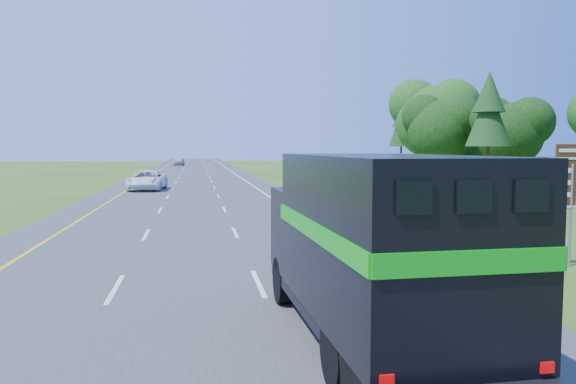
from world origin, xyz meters
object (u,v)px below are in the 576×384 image
object	(u,v)px
white_suv	(147,180)
far_car	(179,161)
horse_truck	(372,246)
exit_sign	(548,188)

from	to	relation	value
white_suv	far_car	bearing A→B (deg)	93.97
horse_truck	exit_sign	bearing A→B (deg)	37.18
horse_truck	far_car	bearing A→B (deg)	92.09
far_car	exit_sign	bearing A→B (deg)	-77.21
far_car	white_suv	bearing A→B (deg)	-85.69
far_car	exit_sign	xyz separation A→B (m)	(13.87, -100.00, 1.55)
horse_truck	white_suv	size ratio (longest dim) A/B	1.32
horse_truck	exit_sign	xyz separation A→B (m)	(7.40, 5.91, 0.53)
horse_truck	exit_sign	world-z (taller)	exit_sign
white_suv	exit_sign	bearing A→B (deg)	-61.83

